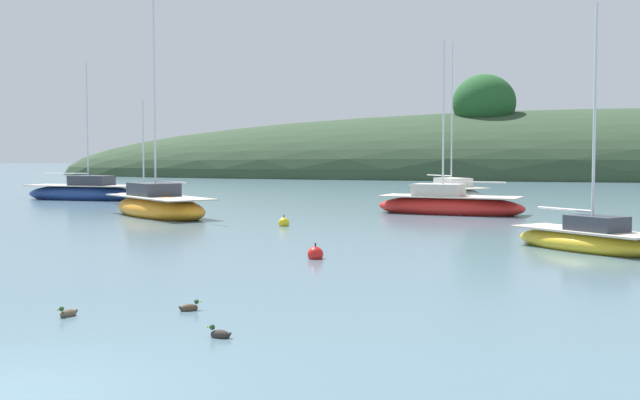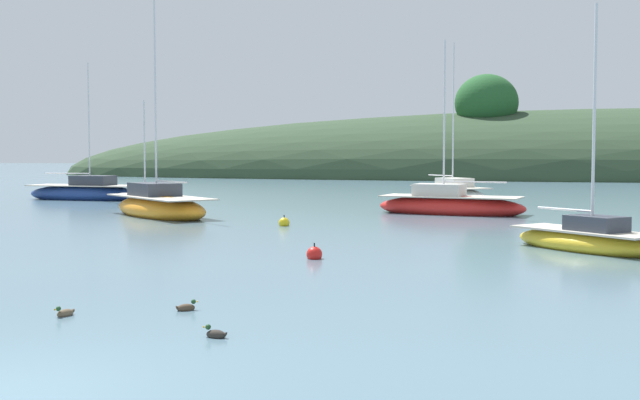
# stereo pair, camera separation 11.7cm
# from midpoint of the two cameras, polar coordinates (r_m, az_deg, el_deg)

# --- Properties ---
(sailboat_grey_yawl) EXTENTS (5.79, 6.91, 10.01)m
(sailboat_grey_yawl) POSITION_cam_midpoint_polar(r_m,az_deg,el_deg) (50.53, 9.39, 0.50)
(sailboat_grey_yawl) COLOR white
(sailboat_grey_yawl) RESTS_ON ground
(sailboat_cream_ketch) EXTENTS (4.70, 4.83, 7.51)m
(sailboat_cream_ketch) POSITION_cam_midpoint_polar(r_m,az_deg,el_deg) (25.18, 18.71, -2.70)
(sailboat_cream_ketch) COLOR gold
(sailboat_cream_ketch) RESTS_ON ground
(sailboat_black_sloop) EXTENTS (7.43, 7.18, 10.55)m
(sailboat_black_sloop) POSITION_cam_midpoint_polar(r_m,az_deg,el_deg) (37.45, -11.37, -0.45)
(sailboat_black_sloop) COLOR orange
(sailboat_black_sloop) RESTS_ON ground
(sailboat_orange_cutter) EXTENTS (7.55, 4.01, 8.57)m
(sailboat_orange_cutter) POSITION_cam_midpoint_polar(r_m,az_deg,el_deg) (38.61, 9.39, -0.36)
(sailboat_orange_cutter) COLOR red
(sailboat_orange_cutter) RESTS_ON ground
(sailboat_yellow_far) EXTENTS (4.73, 4.87, 6.05)m
(sailboat_yellow_far) POSITION_cam_midpoint_polar(r_m,az_deg,el_deg) (45.36, -12.29, 0.03)
(sailboat_yellow_far) COLOR #232328
(sailboat_yellow_far) RESTS_ON ground
(sailboat_blue_center) EXTENTS (7.80, 3.14, 8.81)m
(sailboat_blue_center) POSITION_cam_midpoint_polar(r_m,az_deg,el_deg) (51.91, -16.44, 0.52)
(sailboat_blue_center) COLOR navy
(sailboat_blue_center) RESTS_ON ground
(mooring_buoy_inner) EXTENTS (0.44, 0.44, 0.54)m
(mooring_buoy_inner) POSITION_cam_midpoint_polar(r_m,az_deg,el_deg) (21.99, -0.26, -3.93)
(mooring_buoy_inner) COLOR red
(mooring_buoy_inner) RESTS_ON ground
(mooring_buoy_outer) EXTENTS (0.44, 0.44, 0.54)m
(mooring_buoy_outer) POSITION_cam_midpoint_polar(r_m,az_deg,el_deg) (31.85, -2.49, -1.65)
(mooring_buoy_outer) COLOR yellow
(mooring_buoy_outer) RESTS_ON ground
(duck_trailing) EXTENTS (0.43, 0.24, 0.24)m
(duck_trailing) POSITION_cam_midpoint_polar(r_m,az_deg,el_deg) (12.86, -7.25, -9.54)
(duck_trailing) COLOR #2D2823
(duck_trailing) RESTS_ON ground
(duck_lone_left) EXTENTS (0.30, 0.41, 0.24)m
(duck_lone_left) POSITION_cam_midpoint_polar(r_m,az_deg,el_deg) (15.08, -17.65, -7.75)
(duck_lone_left) COLOR brown
(duck_lone_left) RESTS_ON ground
(duck_lead) EXTENTS (0.39, 0.34, 0.24)m
(duck_lead) POSITION_cam_midpoint_polar(r_m,az_deg,el_deg) (15.07, -9.37, -7.64)
(duck_lead) COLOR #473828
(duck_lead) RESTS_ON ground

